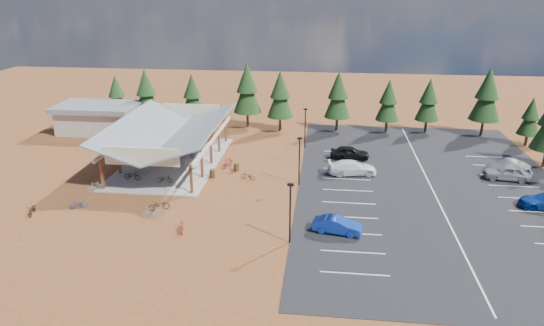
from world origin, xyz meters
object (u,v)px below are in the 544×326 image
at_px(bike_15, 228,163).
at_px(bike_16, 248,176).
at_px(lamp_post_1, 299,158).
at_px(car_4, 350,153).
at_px(trash_bin_0, 212,174).
at_px(bike_6, 187,154).
at_px(bike_7, 210,139).
at_px(bike_12, 159,205).
at_px(bike_13, 152,212).
at_px(bike_9, 95,187).
at_px(bike_3, 174,140).
at_px(bike_pavilion, 170,131).
at_px(car_9, 508,167).
at_px(trash_bin_1, 236,167).
at_px(bike_10, 79,204).
at_px(bike_4, 165,179).
at_px(car_1, 338,225).
at_px(lamp_post_0, 290,209).
at_px(lamp_post_2, 305,125).
at_px(bike_8, 32,210).
at_px(bike_1, 140,170).
at_px(bike_5, 178,161).
at_px(bike_11, 182,226).
at_px(car_8, 508,172).
at_px(car_3, 352,168).
at_px(outbuilding, 98,118).
at_px(bike_0, 132,176).
at_px(bike_2, 174,148).

bearing_deg(bike_15, bike_16, 157.03).
xyz_separation_m(lamp_post_1, car_4, (5.49, 8.48, -2.17)).
relative_size(trash_bin_0, bike_6, 0.51).
height_order(bike_7, bike_12, bike_7).
height_order(bike_12, bike_13, bike_13).
relative_size(trash_bin_0, bike_9, 0.56).
distance_m(bike_3, car_4, 22.56).
height_order(lamp_post_1, car_4, lamp_post_1).
bearing_deg(bike_pavilion, bike_13, -79.69).
relative_size(bike_12, car_9, 0.44).
height_order(trash_bin_1, bike_12, bike_12).
bearing_deg(bike_10, car_9, 82.10).
height_order(lamp_post_1, bike_4, lamp_post_1).
distance_m(lamp_post_1, car_1, 10.92).
bearing_deg(bike_7, bike_3, 99.26).
bearing_deg(car_9, lamp_post_0, -61.56).
height_order(lamp_post_2, bike_8, lamp_post_2).
bearing_deg(car_4, bike_1, 107.70).
distance_m(lamp_post_2, bike_5, 16.32).
height_order(bike_1, bike_11, bike_1).
relative_size(bike_3, bike_6, 0.99).
bearing_deg(lamp_post_0, car_4, 74.98).
distance_m(bike_12, bike_13, 1.57).
distance_m(lamp_post_2, car_1, 22.42).
distance_m(trash_bin_1, bike_10, 16.88).
distance_m(bike_4, car_8, 36.05).
distance_m(bike_10, car_3, 27.92).
height_order(trash_bin_0, bike_16, trash_bin_0).
height_order(bike_16, car_8, car_8).
height_order(bike_9, bike_15, bike_15).
bearing_deg(lamp_post_1, trash_bin_1, 156.33).
height_order(bike_16, car_1, car_1).
height_order(lamp_post_2, bike_10, lamp_post_2).
bearing_deg(bike_5, lamp_post_0, -131.79).
distance_m(bike_7, bike_15, 9.09).
bearing_deg(outbuilding, trash_bin_1, -30.48).
bearing_deg(bike_6, bike_4, -175.82).
height_order(bike_4, bike_6, bike_6).
distance_m(bike_12, car_4, 23.94).
xyz_separation_m(lamp_post_1, bike_8, (-23.43, -9.60, -2.50)).
bearing_deg(bike_9, lamp_post_1, -125.15).
distance_m(bike_9, car_3, 26.82).
bearing_deg(car_3, bike_16, 94.35).
bearing_deg(bike_0, lamp_post_2, -46.17).
bearing_deg(trash_bin_1, car_4, 23.00).
relative_size(bike_pavilion, bike_2, 10.38).
distance_m(bike_pavilion, lamp_post_2, 16.57).
xyz_separation_m(bike_13, car_1, (16.27, -0.97, 0.18)).
height_order(bike_16, car_4, car_4).
xyz_separation_m(bike_pavilion, lamp_post_2, (15.00, 7.00, -0.85)).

